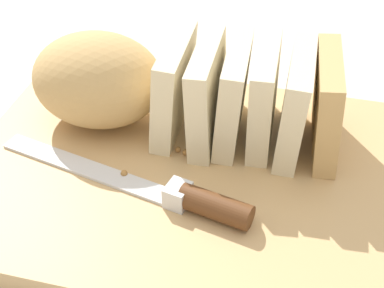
% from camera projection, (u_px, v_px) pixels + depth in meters
% --- Properties ---
extents(ground_plane, '(3.00, 3.00, 0.00)m').
position_uv_depth(ground_plane, '(192.00, 187.00, 0.57)').
color(ground_plane, beige).
extents(cutting_board, '(0.44, 0.32, 0.02)m').
position_uv_depth(cutting_board, '(192.00, 177.00, 0.56)').
color(cutting_board, tan).
rests_on(cutting_board, ground_plane).
extents(bread_loaf, '(0.32, 0.13, 0.10)m').
position_uv_depth(bread_loaf, '(169.00, 88.00, 0.57)').
color(bread_loaf, tan).
rests_on(bread_loaf, cutting_board).
extents(bread_knife, '(0.26, 0.08, 0.02)m').
position_uv_depth(bread_knife, '(180.00, 196.00, 0.51)').
color(bread_knife, silver).
rests_on(bread_knife, cutting_board).
extents(crumb_near_knife, '(0.01, 0.01, 0.01)m').
position_uv_depth(crumb_near_knife, '(124.00, 174.00, 0.54)').
color(crumb_near_knife, '#A8753D').
rests_on(crumb_near_knife, cutting_board).
extents(crumb_near_loaf, '(0.01, 0.01, 0.01)m').
position_uv_depth(crumb_near_loaf, '(185.00, 152.00, 0.57)').
color(crumb_near_loaf, '#A8753D').
rests_on(crumb_near_loaf, cutting_board).
extents(crumb_stray_left, '(0.01, 0.01, 0.01)m').
position_uv_depth(crumb_stray_left, '(178.00, 149.00, 0.57)').
color(crumb_stray_left, '#A8753D').
rests_on(crumb_stray_left, cutting_board).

